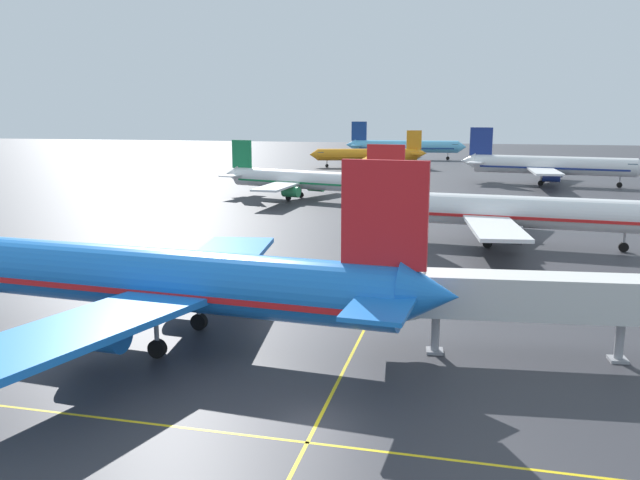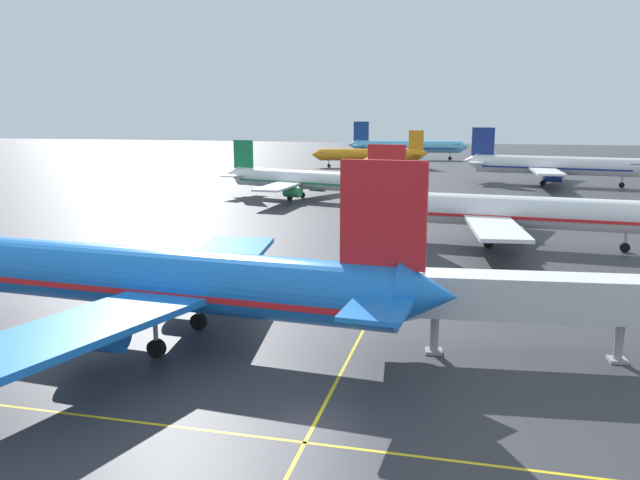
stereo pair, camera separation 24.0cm
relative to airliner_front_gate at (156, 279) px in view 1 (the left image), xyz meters
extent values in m
plane|color=#333338|center=(13.53, -9.30, -4.39)|extent=(600.00, 600.00, 0.00)
cylinder|color=blue|center=(-0.58, 0.04, 0.08)|extent=(35.04, 6.67, 4.14)
cone|color=blue|center=(18.53, -1.36, 0.51)|extent=(3.76, 4.17, 3.93)
cube|color=red|center=(15.70, -1.15, 5.19)|extent=(5.24, 0.77, 6.53)
cube|color=blue|center=(16.49, 2.07, 0.51)|extent=(3.89, 5.90, 0.26)
cube|color=blue|center=(16.01, -4.45, 0.51)|extent=(3.89, 5.90, 0.26)
cube|color=blue|center=(1.18, 9.19, -0.58)|extent=(7.83, 16.95, 0.44)
cube|color=blue|center=(-0.17, -9.27, -0.58)|extent=(9.99, 17.26, 0.44)
cylinder|color=blue|center=(-0.38, 5.70, -1.99)|extent=(3.86, 2.55, 2.29)
cylinder|color=blue|center=(-1.21, -5.59, -1.99)|extent=(3.86, 2.55, 2.29)
cube|color=red|center=(-0.58, 0.04, -0.44)|extent=(32.27, 6.51, 0.39)
cylinder|color=#99999E|center=(1.80, 2.71, -2.59)|extent=(0.30, 0.30, 1.80)
cylinder|color=black|center=(1.80, 2.71, -3.79)|extent=(1.23, 0.58, 1.20)
cylinder|color=#99999E|center=(1.38, -2.94, -2.59)|extent=(0.30, 0.30, 1.80)
cylinder|color=black|center=(1.38, -2.94, -3.79)|extent=(1.23, 0.58, 1.20)
cylinder|color=white|center=(25.02, 39.44, -0.34)|extent=(31.81, 6.37, 3.75)
cone|color=white|center=(7.69, 40.89, 0.06)|extent=(3.45, 3.82, 3.57)
cube|color=red|center=(10.25, 40.68, 4.31)|extent=(4.75, 0.75, 5.93)
cube|color=white|center=(9.51, 37.77, 0.06)|extent=(3.58, 5.38, 0.24)
cube|color=white|center=(10.01, 43.67, 0.06)|extent=(3.58, 5.38, 0.24)
cube|color=white|center=(23.33, 31.16, -0.93)|extent=(6.96, 15.34, 0.40)
cube|color=white|center=(24.73, 47.89, -0.93)|extent=(9.19, 15.67, 0.40)
cylinder|color=#4C4C51|center=(24.79, 34.31, -2.21)|extent=(3.52, 2.35, 2.07)
cylinder|color=#4C4C51|center=(25.64, 44.55, -2.21)|extent=(3.52, 2.35, 2.07)
cube|color=red|center=(25.02, 39.44, -0.81)|extent=(29.29, 6.20, 0.36)
cylinder|color=#99999E|center=(37.81, 38.38, -2.76)|extent=(0.28, 0.28, 1.63)
cylinder|color=black|center=(37.81, 38.38, -3.84)|extent=(1.12, 0.53, 1.09)
cylinder|color=#99999E|center=(22.84, 37.05, -2.76)|extent=(0.28, 0.28, 1.63)
cylinder|color=black|center=(22.84, 37.05, -3.84)|extent=(1.12, 0.53, 1.09)
cylinder|color=#99999E|center=(23.26, 42.17, -2.76)|extent=(0.28, 0.28, 1.63)
cylinder|color=black|center=(23.26, 42.17, -3.84)|extent=(1.12, 0.53, 1.09)
cylinder|color=white|center=(-8.75, 72.52, -0.77)|extent=(28.14, 10.43, 3.35)
cone|color=white|center=(6.00, 68.64, -0.77)|extent=(3.05, 3.76, 3.28)
cone|color=white|center=(-23.76, 76.48, -0.42)|extent=(3.54, 3.80, 3.18)
cube|color=#197F47|center=(-21.54, 75.89, 3.37)|extent=(4.17, 1.38, 5.29)
cube|color=white|center=(-22.64, 73.45, -0.42)|extent=(3.90, 5.15, 0.21)
cube|color=white|center=(-21.29, 78.56, -0.42)|extent=(3.90, 5.15, 0.21)
cube|color=white|center=(-11.51, 65.50, -1.30)|extent=(5.22, 13.43, 0.35)
cube|color=white|center=(-7.69, 80.00, -1.30)|extent=(10.05, 13.87, 0.35)
cylinder|color=#2D9956|center=(-9.75, 68.04, -2.45)|extent=(3.37, 2.55, 1.85)
cylinder|color=#2D9956|center=(-7.41, 76.91, -2.45)|extent=(3.37, 2.55, 1.85)
cube|color=#385166|center=(4.04, 69.15, -0.29)|extent=(2.32, 3.39, 0.62)
cube|color=#197F47|center=(-8.75, 72.52, -1.19)|extent=(25.96, 9.88, 0.32)
cylinder|color=#99999E|center=(2.33, 69.60, -2.93)|extent=(0.25, 0.25, 1.45)
cylinder|color=black|center=(2.33, 69.60, -3.90)|extent=(1.04, 0.63, 0.97)
cylinder|color=#99999E|center=(-11.04, 70.76, -2.93)|extent=(0.25, 0.25, 1.45)
cylinder|color=black|center=(-11.04, 70.76, -3.90)|extent=(1.04, 0.63, 0.97)
cylinder|color=#99999E|center=(-9.87, 75.19, -2.93)|extent=(0.25, 0.25, 1.45)
cylinder|color=black|center=(-9.87, 75.19, -3.90)|extent=(1.04, 0.63, 0.97)
cylinder|color=white|center=(37.69, 108.01, -0.16)|extent=(33.17, 9.40, 3.92)
cone|color=white|center=(19.81, 111.06, 0.25)|extent=(3.88, 4.22, 3.72)
cube|color=navy|center=(22.45, 110.61, 4.68)|extent=(4.94, 1.20, 6.18)
cube|color=white|center=(21.42, 107.65, 0.25)|extent=(4.15, 5.84, 0.25)
cube|color=white|center=(22.46, 113.74, 0.25)|extent=(4.15, 5.84, 0.25)
cube|color=white|center=(35.20, 99.55, -0.78)|extent=(5.99, 15.66, 0.41)
cube|color=white|center=(38.14, 116.82, -0.78)|extent=(10.69, 16.35, 0.41)
cylinder|color=navy|center=(36.99, 102.69, -2.12)|extent=(3.82, 2.72, 2.16)
cylinder|color=navy|center=(38.79, 113.26, -2.12)|extent=(3.82, 2.72, 2.16)
cube|color=#385166|center=(52.93, 105.42, 0.41)|extent=(2.43, 3.86, 0.72)
cube|color=navy|center=(37.69, 108.01, -0.65)|extent=(30.57, 8.99, 0.37)
cylinder|color=#99999E|center=(50.90, 105.76, -2.69)|extent=(0.29, 0.29, 1.70)
cylinder|color=black|center=(50.90, 105.76, -3.82)|extent=(1.20, 0.65, 1.13)
cylinder|color=#99999E|center=(35.21, 105.72, -2.69)|extent=(0.29, 0.29, 1.70)
cylinder|color=black|center=(35.21, 105.72, -3.82)|extent=(1.20, 0.65, 1.13)
cylinder|color=#99999E|center=(36.11, 111.00, -2.69)|extent=(0.29, 0.29, 1.70)
cylinder|color=black|center=(36.11, 111.00, -3.82)|extent=(1.20, 0.65, 1.13)
cylinder|color=orange|center=(-8.46, 142.99, -0.77)|extent=(28.20, 10.09, 3.35)
cone|color=orange|center=(-23.27, 139.29, -0.77)|extent=(3.02, 3.74, 3.28)
cone|color=orange|center=(6.60, 146.75, -0.42)|extent=(3.51, 3.77, 3.18)
cube|color=orange|center=(4.38, 146.19, 3.38)|extent=(4.18, 1.33, 5.29)
cube|color=orange|center=(4.17, 148.86, -0.42)|extent=(3.85, 5.13, 0.21)
cube|color=orange|center=(5.45, 143.73, -0.42)|extent=(3.85, 5.13, 0.21)
cube|color=orange|center=(-9.42, 150.48, -1.30)|extent=(9.92, 13.90, 0.35)
cube|color=orange|center=(-5.79, 135.93, -1.30)|extent=(5.05, 13.38, 0.35)
cylinder|color=#333338|center=(-9.74, 147.39, -2.45)|extent=(3.36, 2.52, 1.85)
cylinder|color=#333338|center=(-7.52, 138.49, -2.45)|extent=(3.36, 2.52, 1.85)
cube|color=#385166|center=(-21.30, 139.78, -0.28)|extent=(2.29, 3.38, 0.62)
cube|color=orange|center=(-8.46, 142.99, -1.19)|extent=(26.02, 9.57, 0.32)
cylinder|color=#99999E|center=(-19.59, 140.21, -2.93)|extent=(0.25, 0.25, 1.46)
cylinder|color=black|center=(-19.59, 140.21, -3.90)|extent=(1.04, 0.62, 0.97)
cylinder|color=#99999E|center=(-7.30, 145.64, -2.93)|extent=(0.25, 0.25, 1.46)
cylinder|color=black|center=(-7.30, 145.64, -3.90)|extent=(1.04, 0.62, 0.97)
cylinder|color=#99999E|center=(-6.19, 141.19, -2.93)|extent=(0.25, 0.25, 1.46)
cylinder|color=black|center=(-6.19, 141.19, -3.90)|extent=(1.04, 0.62, 0.97)
cylinder|color=#5BB7E5|center=(-0.74, 176.04, -0.09)|extent=(33.76, 6.64, 3.98)
cone|color=#5BB7E5|center=(17.34, 177.48, -0.09)|extent=(3.03, 4.11, 3.90)
cone|color=#5BB7E5|center=(-19.13, 174.57, 0.33)|extent=(3.64, 4.04, 3.78)
cube|color=navy|center=(-16.41, 174.79, 4.84)|extent=(5.05, 0.78, 6.29)
cube|color=#5BB7E5|center=(-16.69, 171.61, 0.33)|extent=(3.78, 5.70, 0.25)
cube|color=#5BB7E5|center=(-17.19, 177.88, 0.33)|extent=(3.78, 5.70, 0.25)
cube|color=#5BB7E5|center=(-1.07, 167.07, -0.72)|extent=(9.71, 16.63, 0.42)
cube|color=#5BB7E5|center=(-2.49, 184.84, -0.72)|extent=(7.44, 16.30, 0.42)
cylinder|color=#5BB7E5|center=(-0.10, 170.62, -2.08)|extent=(3.73, 2.48, 2.20)
cylinder|color=#5BB7E5|center=(-0.96, 181.49, -2.08)|extent=(3.73, 2.48, 2.20)
cube|color=#385166|center=(14.94, 177.29, 0.49)|extent=(2.17, 3.80, 0.73)
cube|color=navy|center=(-0.74, 176.04, -0.59)|extent=(31.08, 6.46, 0.38)
cylinder|color=#99999E|center=(12.85, 177.12, -2.66)|extent=(0.29, 0.29, 1.73)
cylinder|color=black|center=(12.85, 177.12, -3.81)|extent=(1.19, 0.56, 1.15)
cylinder|color=#99999E|center=(-2.61, 173.16, -2.66)|extent=(0.29, 0.29, 1.73)
cylinder|color=black|center=(-2.61, 173.16, -3.81)|extent=(1.19, 0.56, 1.15)
cylinder|color=#99999E|center=(-3.04, 178.59, -2.66)|extent=(0.29, 0.29, 1.73)
cylinder|color=black|center=(-3.04, 178.59, -3.81)|extent=(1.19, 0.56, 1.15)
cube|color=yellow|center=(13.53, -11.30, -4.38)|extent=(168.12, 0.20, 0.01)
cube|color=yellow|center=(13.53, 23.45, -4.38)|extent=(168.12, 0.20, 0.01)
cube|color=yellow|center=(13.53, 6.08, -4.38)|extent=(0.20, 76.45, 0.01)
cube|color=silver|center=(24.53, 2.65, -0.29)|extent=(16.66, 4.38, 2.70)
cylinder|color=silver|center=(16.34, 1.80, -0.29)|extent=(3.38, 3.38, 2.97)
cube|color=#47474C|center=(15.05, 1.66, -0.29)|extent=(1.90, 3.12, 2.97)
cylinder|color=#99999E|center=(18.80, 2.05, -2.34)|extent=(0.56, 0.56, 4.10)
cube|color=#99999E|center=(18.80, 2.05, -4.29)|extent=(1.21, 1.21, 0.20)
cylinder|color=#99999E|center=(30.27, 3.24, -2.34)|extent=(0.56, 0.56, 4.10)
cube|color=#99999E|center=(30.27, 3.24, -4.29)|extent=(1.21, 1.21, 0.20)
camera|label=1|loc=(20.63, -38.68, 11.23)|focal=36.01mm
camera|label=2|loc=(20.87, -38.63, 11.23)|focal=36.01mm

